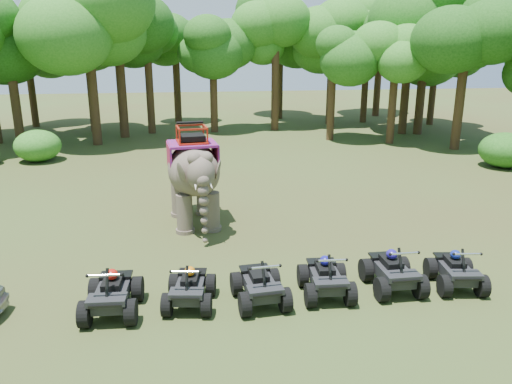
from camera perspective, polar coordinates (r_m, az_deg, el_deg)
The scene contains 28 objects.
ground at distance 15.08m, azimuth 0.64°, elevation -8.24°, with size 110.00×110.00×0.00m, color #47381E.
elephant at distance 18.00m, azimuth -7.14°, elevation 1.97°, with size 1.91×4.33×3.64m, color brown, non-canonical shape.
atv_0 at distance 12.78m, azimuth -16.19°, elevation -10.48°, with size 1.31×1.79×1.33m, color black, non-canonical shape.
atv_1 at distance 12.76m, azimuth -7.62°, elevation -10.27°, with size 1.19×1.63×1.21m, color black, non-canonical shape.
atv_2 at distance 12.75m, azimuth 0.45°, elevation -9.96°, with size 1.26×1.72×1.28m, color black, non-canonical shape.
atv_3 at distance 13.22m, azimuth 8.01°, elevation -9.10°, with size 1.26×1.72×1.28m, color black, non-canonical shape.
atv_4 at distance 13.89m, azimuth 15.41°, elevation -8.17°, with size 1.30×1.78×1.32m, color black, non-canonical shape.
atv_5 at distance 14.56m, azimuth 21.94°, elevation -7.82°, with size 1.21×1.66×1.23m, color black, non-canonical shape.
tree_0 at distance 36.96m, azimuth -4.90°, elevation 12.85°, with size 5.47×5.47×7.82m, color #195114, non-canonical shape.
tree_1 at distance 37.62m, azimuth 2.23°, elevation 13.72°, with size 6.16×6.16×8.80m, color #195114, non-canonical shape.
tree_2 at distance 34.10m, azimuth 8.66°, elevation 11.42°, with size 4.65×4.65×6.64m, color #195114, non-canonical shape.
tree_3 at distance 33.72m, azimuth 15.44°, elevation 11.20°, with size 4.85×4.85×6.92m, color #195114, non-canonical shape.
tree_4 at distance 32.97m, azimuth 22.51°, elevation 11.94°, with size 6.05×6.05×8.65m, color #195114, non-canonical shape.
tree_27 at distance 34.21m, azimuth -26.08°, elevation 11.45°, with size 5.89×5.89×8.41m, color #195114, non-canonical shape.
tree_28 at distance 33.58m, azimuth -18.35°, elevation 13.30°, with size 6.78×6.78×9.68m, color #195114, non-canonical shape.
tree_29 at distance 37.13m, azimuth -12.14°, elevation 12.70°, with size 5.59×5.59×7.99m, color #195114, non-canonical shape.
tree_30 at distance 42.22m, azimuth -9.12°, elevation 14.17°, with size 6.49×6.49×9.27m, color #195114, non-canonical shape.
tree_31 at distance 42.64m, azimuth 19.69°, elevation 12.26°, with size 5.25×5.25×7.50m, color #195114, non-canonical shape.
tree_33 at distance 37.61m, azimuth 16.92°, elevation 13.55°, with size 6.63×6.63×9.47m, color #195114, non-canonical shape.
tree_34 at distance 37.77m, azimuth 18.63°, elevation 13.91°, with size 7.09×7.09×10.13m, color #195114, non-canonical shape.
tree_35 at distance 39.02m, azimuth -18.53°, elevation 13.51°, with size 6.64×6.64×9.49m, color #195114, non-canonical shape.
tree_36 at distance 39.81m, azimuth 18.50°, elevation 12.63°, with size 5.74×5.74×8.20m, color #195114, non-canonical shape.
tree_37 at distance 35.84m, azimuth -15.38°, elevation 14.71°, with size 7.65×7.65×10.93m, color #195114, non-canonical shape.
tree_38 at distance 43.75m, azimuth 2.73°, elevation 14.75°, with size 6.82×6.82×9.75m, color #195114, non-canonical shape.
tree_39 at distance 42.49m, azimuth 12.42°, elevation 12.90°, with size 5.33×5.33×7.62m, color #195114, non-canonical shape.
tree_41 at distance 42.84m, azimuth -24.43°, elevation 12.03°, with size 5.52×5.52×7.88m, color #195114, non-canonical shape.
tree_42 at distance 46.54m, azimuth 13.91°, elevation 14.61°, with size 7.04×7.04×10.06m, color #195114, non-canonical shape.
tree_44 at distance 41.03m, azimuth 8.60°, elevation 13.95°, with size 6.31×6.31×9.02m, color #195114, non-canonical shape.
Camera 1 is at (-2.07, -13.51, 6.36)m, focal length 35.00 mm.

